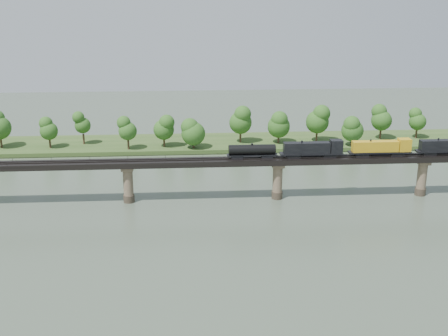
{
  "coord_description": "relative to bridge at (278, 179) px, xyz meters",
  "views": [
    {
      "loc": [
        -23.99,
        -111.77,
        54.8
      ],
      "look_at": [
        -14.49,
        30.0,
        9.0
      ],
      "focal_mm": 45.0,
      "sensor_mm": 36.0,
      "label": 1
    }
  ],
  "objects": [
    {
      "name": "freight_train",
      "position": [
        21.43,
        -0.0,
        8.28
      ],
      "size": [
        68.17,
        2.66,
        4.69
      ],
      "color": "black",
      "rests_on": "bridge"
    },
    {
      "name": "ground",
      "position": [
        0.0,
        -30.0,
        -5.46
      ],
      "size": [
        400.0,
        400.0,
        0.0
      ],
      "primitive_type": "plane",
      "color": "#394738",
      "rests_on": "ground"
    },
    {
      "name": "bridge",
      "position": [
        0.0,
        0.0,
        0.0
      ],
      "size": [
        236.0,
        30.0,
        11.5
      ],
      "color": "#473A2D",
      "rests_on": "ground"
    },
    {
      "name": "bridge_superstructure",
      "position": [
        0.0,
        0.0,
        6.33
      ],
      "size": [
        220.0,
        4.9,
        0.75
      ],
      "color": "black",
      "rests_on": "bridge"
    },
    {
      "name": "far_treeline",
      "position": [
        -8.21,
        50.52,
        3.37
      ],
      "size": [
        289.06,
        17.54,
        13.6
      ],
      "color": "#382619",
      "rests_on": "far_bank"
    },
    {
      "name": "far_bank",
      "position": [
        0.0,
        55.0,
        -4.66
      ],
      "size": [
        300.0,
        24.0,
        1.6
      ],
      "primitive_type": "cube",
      "color": "#2F481C",
      "rests_on": "ground"
    }
  ]
}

